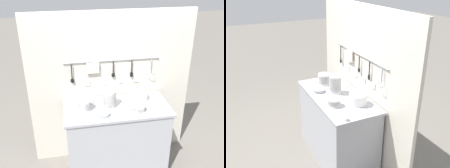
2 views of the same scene
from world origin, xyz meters
The scene contains 12 objects.
ground_plane centered at (0.00, 0.00, 0.00)m, with size 20.00×20.00×0.00m, color #666059.
counter centered at (0.00, 0.00, 0.44)m, with size 1.22×0.59×0.88m.
back_wall centered at (0.00, 0.33, 0.96)m, with size 2.02×0.11×1.92m.
bowl_stack_tall_left centered at (-0.37, -0.01, 0.95)m, with size 0.14×0.14×0.14m.
bowl_stack_back_corner centered at (0.22, -0.14, 0.93)m, with size 0.14×0.14×0.09m.
bowl_stack_nested_right centered at (-0.08, 0.01, 0.99)m, with size 0.15×0.15×0.22m.
plate_stack centered at (0.30, 0.12, 0.94)m, with size 0.20×0.20×0.12m.
steel_mixing_bowl centered at (-0.18, -0.15, 0.90)m, with size 0.14×0.14×0.03m.
cup_beside_plates centered at (0.56, -0.16, 0.90)m, with size 0.05×0.05×0.04m.
cup_back_left centered at (-0.46, 0.06, 0.90)m, with size 0.05×0.05×0.04m.
cup_centre centered at (-0.27, 0.14, 0.90)m, with size 0.05×0.05×0.04m.
cup_front_right centered at (-0.46, 0.16, 0.90)m, with size 0.05×0.05×0.04m.
Camera 1 is at (-0.53, -2.55, 2.43)m, focal length 42.00 mm.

